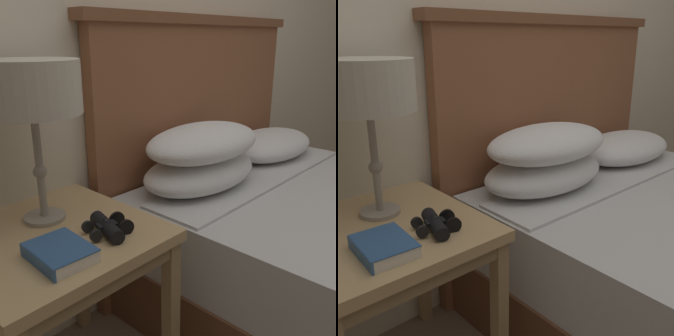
% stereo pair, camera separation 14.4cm
% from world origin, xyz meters
% --- Properties ---
extents(wall_back, '(8.00, 0.06, 2.60)m').
position_xyz_m(wall_back, '(0.00, 0.89, 1.30)').
color(wall_back, beige).
rests_on(wall_back, ground_plane).
extents(nightstand, '(0.58, 0.58, 0.64)m').
position_xyz_m(nightstand, '(-0.62, 0.57, 0.55)').
color(nightstand, tan).
rests_on(nightstand, ground_plane).
extents(table_lamp, '(0.29, 0.29, 0.50)m').
position_xyz_m(table_lamp, '(-0.59, 0.67, 1.04)').
color(table_lamp, gray).
rests_on(table_lamp, nightstand).
extents(book_on_nightstand, '(0.15, 0.18, 0.04)m').
position_xyz_m(book_on_nightstand, '(-0.69, 0.42, 0.65)').
color(book_on_nightstand, silver).
rests_on(book_on_nightstand, nightstand).
extents(binoculars_pair, '(0.15, 0.16, 0.05)m').
position_xyz_m(binoculars_pair, '(-0.51, 0.44, 0.66)').
color(binoculars_pair, black).
rests_on(binoculars_pair, nightstand).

